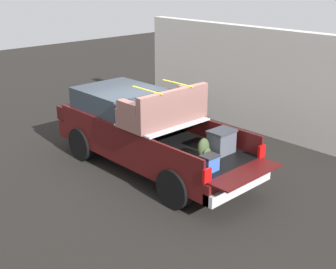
{
  "coord_description": "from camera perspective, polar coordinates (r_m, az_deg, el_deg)",
  "views": [
    {
      "loc": [
        -7.68,
        6.67,
        4.69
      ],
      "look_at": [
        -0.6,
        0.0,
        1.1
      ],
      "focal_mm": 47.41,
      "sensor_mm": 36.0,
      "label": 1
    }
  ],
  "objects": [
    {
      "name": "pickup_truck",
      "position": [
        11.09,
        -3.41,
        0.68
      ],
      "size": [
        6.05,
        2.09,
        2.23
      ],
      "color": "#470F0F",
      "rests_on": "ground_plane"
    },
    {
      "name": "trash_can",
      "position": [
        14.83,
        0.15,
        3.82
      ],
      "size": [
        0.6,
        0.6,
        0.98
      ],
      "color": "#2D2D33",
      "rests_on": "ground_plane"
    },
    {
      "name": "ground_plane",
      "position": [
        11.2,
        -2.11,
        -4.51
      ],
      "size": [
        40.0,
        40.0,
        0.0
      ],
      "primitive_type": "plane",
      "color": "black"
    },
    {
      "name": "building_facade",
      "position": [
        13.95,
        10.49,
        7.04
      ],
      "size": [
        8.38,
        0.36,
        3.16
      ],
      "primitive_type": "cube",
      "color": "silver",
      "rests_on": "ground_plane"
    }
  ]
}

